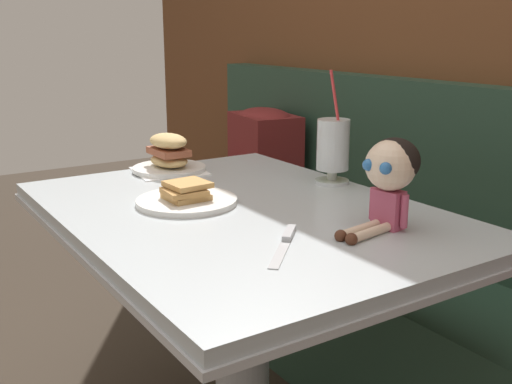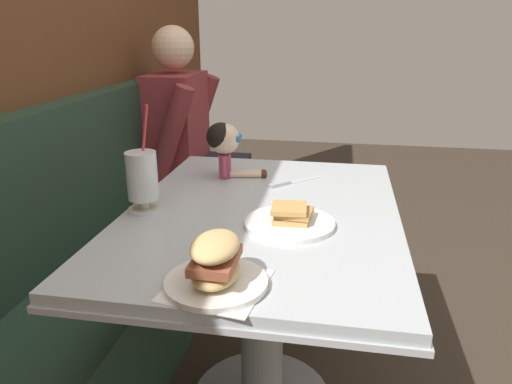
{
  "view_description": "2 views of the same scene",
  "coord_description": "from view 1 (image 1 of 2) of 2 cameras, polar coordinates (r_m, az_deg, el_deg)",
  "views": [
    {
      "loc": [
        1.22,
        -0.57,
        1.16
      ],
      "look_at": [
        0.08,
        0.17,
        0.8
      ],
      "focal_mm": 43.31,
      "sensor_mm": 36.0,
      "label": 1
    },
    {
      "loc": [
        -1.31,
        -0.03,
        1.27
      ],
      "look_at": [
        0.09,
        0.22,
        0.76
      ],
      "focal_mm": 33.54,
      "sensor_mm": 36.0,
      "label": 2
    }
  ],
  "objects": [
    {
      "name": "wood_panel_wall",
      "position": [
        2.03,
        20.74,
        15.09
      ],
      "size": [
        4.4,
        0.08,
        2.4
      ],
      "primitive_type": "cube",
      "color": "brown",
      "rests_on": "ground"
    },
    {
      "name": "booth_bench",
      "position": [
        2.02,
        14.28,
        -9.98
      ],
      "size": [
        2.6,
        0.48,
        1.0
      ],
      "color": "#233D2D",
      "rests_on": "ground"
    },
    {
      "name": "diner_table",
      "position": [
        1.56,
        -1.33,
        -8.46
      ],
      "size": [
        1.11,
        0.81,
        0.74
      ],
      "color": "#B2BCC1",
      "rests_on": "ground"
    },
    {
      "name": "toast_plate",
      "position": [
        1.53,
        -6.43,
        -0.58
      ],
      "size": [
        0.25,
        0.25,
        0.06
      ],
      "color": "white",
      "rests_on": "diner_table"
    },
    {
      "name": "milkshake_glass",
      "position": [
        1.72,
        7.12,
        4.11
      ],
      "size": [
        0.1,
        0.1,
        0.31
      ],
      "color": "silver",
      "rests_on": "diner_table"
    },
    {
      "name": "sandwich_plate",
      "position": [
        1.88,
        -8.05,
        3.26
      ],
      "size": [
        0.23,
        0.23,
        0.12
      ],
      "color": "white",
      "rests_on": "diner_table"
    },
    {
      "name": "butter_knife",
      "position": [
        1.27,
        2.84,
        -4.34
      ],
      "size": [
        0.18,
        0.18,
        0.01
      ],
      "color": "silver",
      "rests_on": "diner_table"
    },
    {
      "name": "seated_doll",
      "position": [
        1.34,
        12.32,
        1.98
      ],
      "size": [
        0.13,
        0.23,
        0.2
      ],
      "color": "#B74C6B",
      "rests_on": "diner_table"
    },
    {
      "name": "backpack",
      "position": [
        2.48,
        0.67,
        3.27
      ],
      "size": [
        0.33,
        0.28,
        0.41
      ],
      "color": "maroon",
      "rests_on": "booth_bench"
    }
  ]
}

